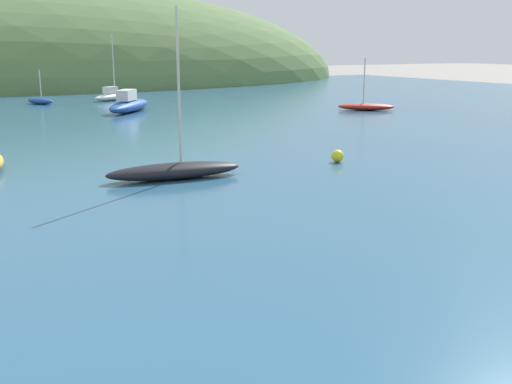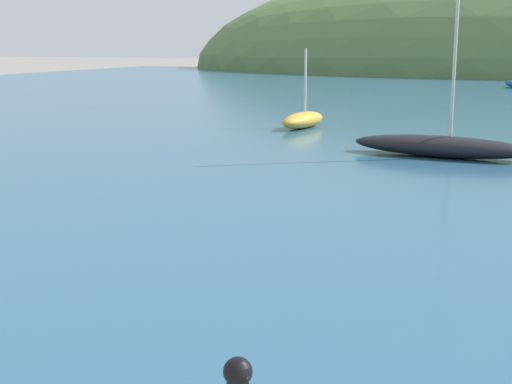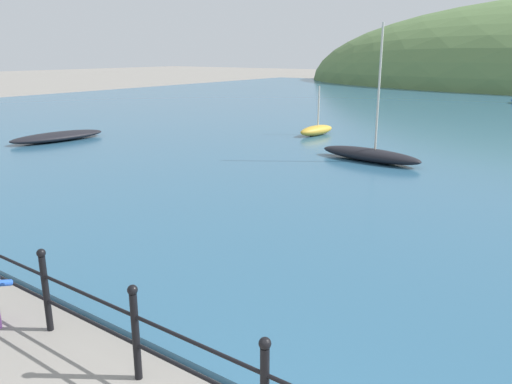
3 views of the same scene
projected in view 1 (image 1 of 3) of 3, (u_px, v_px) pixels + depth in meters
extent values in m
cube|color=#2D5B7A|center=(140.00, 112.00, 33.92)|extent=(80.00, 60.00, 0.10)
ellipsoid|color=#567542|center=(38.00, 83.00, 62.26)|extent=(69.21, 38.07, 19.97)
ellipsoid|color=#1E4793|center=(129.00, 106.00, 33.34)|extent=(4.10, 4.82, 0.65)
cube|color=silver|center=(126.00, 95.00, 32.82)|extent=(1.42, 1.56, 0.59)
ellipsoid|color=maroon|center=(366.00, 107.00, 34.15)|extent=(3.20, 2.79, 0.39)
cylinder|color=beige|center=(364.00, 81.00, 33.83)|extent=(0.07, 0.07, 2.53)
ellipsoid|color=silver|center=(113.00, 97.00, 40.52)|extent=(3.45, 2.78, 0.49)
cube|color=silver|center=(110.00, 90.00, 40.18)|extent=(1.11, 0.99, 0.44)
cylinder|color=beige|center=(113.00, 64.00, 40.16)|extent=(0.07, 0.07, 3.89)
ellipsoid|color=#1E4793|center=(40.00, 101.00, 37.78)|extent=(1.74, 2.25, 0.39)
cylinder|color=beige|center=(40.00, 84.00, 37.47)|extent=(0.07, 0.07, 1.75)
ellipsoid|color=black|center=(175.00, 171.00, 16.33)|extent=(3.82, 1.34, 0.44)
cylinder|color=beige|center=(179.00, 86.00, 15.87)|extent=(0.07, 0.07, 4.11)
sphere|color=yellow|center=(338.00, 156.00, 18.72)|extent=(0.39, 0.39, 0.39)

